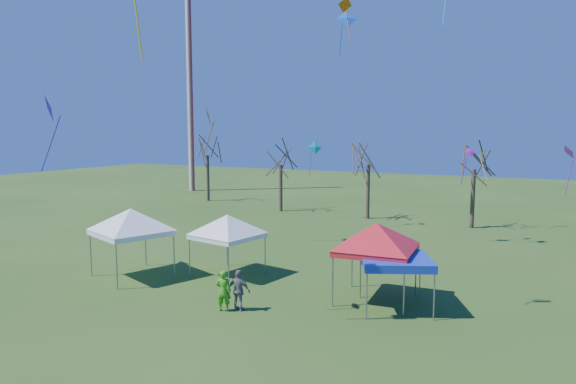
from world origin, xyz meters
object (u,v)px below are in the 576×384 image
at_px(radio_mast, 190,88).
at_px(person_green, 224,291).
at_px(tent_red, 377,228).
at_px(tree_1, 281,148).
at_px(tree_0, 207,139).
at_px(tent_white_west, 131,213).
at_px(tent_white_mid, 227,219).
at_px(tent_blue, 396,261).
at_px(tree_2, 369,144).
at_px(tree_3, 475,148).
at_px(person_grey, 239,290).

xyz_separation_m(radio_mast, person_green, (27.29, -33.72, -11.65)).
relative_size(tent_red, person_green, 2.64).
xyz_separation_m(tree_1, tent_red, (15.26, -20.27, -2.58)).
bearing_deg(tree_0, radio_mast, 137.23).
bearing_deg(tent_white_west, tree_0, 117.81).
distance_m(tree_0, tent_red, 34.38).
relative_size(tent_white_mid, tent_blue, 1.09).
relative_size(radio_mast, tree_1, 3.31).
distance_m(tree_2, tree_3, 8.41).
relative_size(radio_mast, tree_3, 3.16).
height_order(tree_1, tent_white_mid, tree_1).
distance_m(tent_white_west, tent_blue, 13.30).
bearing_deg(tree_3, tent_blue, -91.45).
bearing_deg(radio_mast, tent_white_west, -57.24).
bearing_deg(person_grey, tree_0, -55.94).
distance_m(tree_0, tree_2, 18.72).
bearing_deg(person_green, tree_1, -89.14).
height_order(tree_0, tent_red, tree_0).
xyz_separation_m(tree_1, person_green, (10.06, -24.37, -4.94)).
height_order(tree_0, tent_blue, tree_0).
xyz_separation_m(tree_1, tent_blue, (16.28, -20.91, -3.76)).
height_order(radio_mast, tent_blue, radio_mast).
height_order(radio_mast, tent_red, radio_mast).
bearing_deg(person_grey, tent_white_mid, -55.31).
relative_size(tree_2, tent_red, 1.81).
distance_m(tree_2, person_green, 24.76).
distance_m(tree_1, tent_red, 25.50).
relative_size(tree_0, tree_1, 1.12).
bearing_deg(tent_white_west, person_green, -16.79).
bearing_deg(tree_3, person_green, -105.84).
height_order(tree_2, tree_3, tree_2).
height_order(tree_1, person_green, tree_1).
xyz_separation_m(tent_white_west, tent_blue, (13.17, 1.36, -1.24)).
bearing_deg(person_green, tree_3, -127.41).
height_order(radio_mast, tent_white_west, radio_mast).
distance_m(tree_2, tent_white_mid, 19.92).
height_order(tent_white_mid, person_grey, tent_white_mid).
distance_m(tent_white_west, tent_red, 12.31).
bearing_deg(tree_0, person_grey, -52.33).
bearing_deg(tree_0, person_green, -53.38).
bearing_deg(person_green, tent_red, -163.35).
relative_size(radio_mast, tree_2, 3.06).
xyz_separation_m(radio_mast, tree_0, (7.15, -6.62, -6.01)).
distance_m(tent_white_mid, person_green, 5.66).
xyz_separation_m(tree_3, tent_white_west, (-13.69, -21.66, -2.81)).
distance_m(tree_1, person_green, 26.82).
bearing_deg(tent_red, tree_0, 137.77).
height_order(tree_3, tent_white_mid, tree_3).
height_order(tree_2, person_green, tree_2).
bearing_deg(tent_red, tree_3, 85.53).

